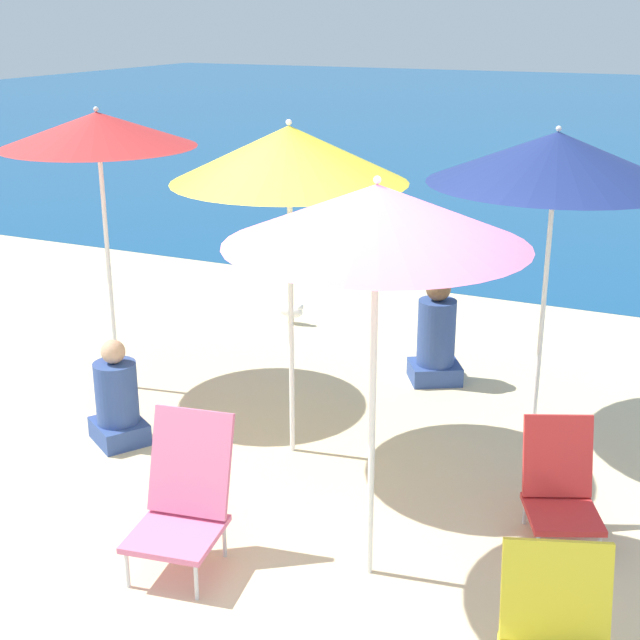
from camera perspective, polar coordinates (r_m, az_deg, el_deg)
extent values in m
plane|color=beige|center=(5.29, -2.49, -15.90)|extent=(60.00, 60.00, 0.00)
cylinder|color=white|center=(4.82, 3.36, -6.35)|extent=(0.04, 0.04, 1.93)
cone|color=pink|center=(4.46, 3.64, 6.73)|extent=(1.56, 1.56, 0.31)
sphere|color=white|center=(4.43, 3.69, 8.94)|extent=(0.04, 0.04, 0.04)
cylinder|color=white|center=(7.52, -13.35, 3.02)|extent=(0.04, 0.04, 2.03)
cone|color=red|center=(7.29, -14.05, 11.75)|extent=(1.54, 1.54, 0.27)
sphere|color=white|center=(7.27, -14.15, 12.96)|extent=(0.04, 0.04, 0.04)
cylinder|color=white|center=(6.79, 14.08, 0.61)|extent=(0.04, 0.04, 1.89)
cone|color=navy|center=(6.54, 14.88, 10.00)|extent=(1.81, 1.81, 0.36)
sphere|color=white|center=(6.51, 15.03, 11.75)|extent=(0.04, 0.04, 0.04)
cylinder|color=white|center=(6.20, -1.86, -0.19)|extent=(0.04, 0.04, 1.97)
cone|color=yellow|center=(5.92, -1.99, 10.57)|extent=(1.58, 1.58, 0.37)
sphere|color=white|center=(5.89, -2.01, 12.54)|extent=(0.04, 0.04, 0.04)
cube|color=yellow|center=(4.44, 14.88, -16.41)|extent=(0.52, 0.31, 0.48)
cylinder|color=silver|center=(5.51, 13.76, -13.88)|extent=(0.02, 0.02, 0.17)
cylinder|color=silver|center=(5.60, 17.43, -13.69)|extent=(0.02, 0.02, 0.17)
cylinder|color=silver|center=(5.82, 12.98, -11.86)|extent=(0.02, 0.02, 0.17)
cylinder|color=silver|center=(5.91, 16.45, -11.72)|extent=(0.02, 0.02, 0.17)
cube|color=red|center=(5.65, 15.25, -11.89)|extent=(0.56, 0.58, 0.04)
cube|color=red|center=(5.71, 14.97, -8.39)|extent=(0.45, 0.32, 0.50)
cylinder|color=silver|center=(5.23, -12.23, -15.32)|extent=(0.02, 0.02, 0.23)
cylinder|color=silver|center=(5.07, -7.93, -16.22)|extent=(0.02, 0.02, 0.23)
cylinder|color=silver|center=(5.54, -10.21, -13.03)|extent=(0.02, 0.02, 0.23)
cylinder|color=silver|center=(5.39, -6.14, -13.79)|extent=(0.02, 0.02, 0.23)
cube|color=pink|center=(5.23, -9.20, -13.35)|extent=(0.56, 0.56, 0.04)
cube|color=pink|center=(5.26, -8.28, -8.99)|extent=(0.51, 0.30, 0.60)
cube|color=#334C8C|center=(7.80, 7.34, -3.31)|extent=(0.55, 0.52, 0.16)
cylinder|color=#334C8C|center=(7.67, 7.46, -0.79)|extent=(0.33, 0.33, 0.57)
sphere|color=brown|center=(7.54, 7.59, 2.01)|extent=(0.21, 0.21, 0.21)
cube|color=#334C8C|center=(6.85, -12.71, -6.94)|extent=(0.53, 0.51, 0.16)
cylinder|color=#334C8C|center=(6.72, -12.90, -4.54)|extent=(0.31, 0.31, 0.47)
sphere|color=tan|center=(6.60, -13.10, -1.99)|extent=(0.18, 0.18, 0.18)
cylinder|color=gold|center=(9.16, -2.00, 0.00)|extent=(0.01, 0.01, 0.07)
cylinder|color=gold|center=(9.14, -1.72, -0.04)|extent=(0.01, 0.01, 0.07)
ellipsoid|color=white|center=(9.12, -1.86, 0.58)|extent=(0.26, 0.11, 0.13)
sphere|color=white|center=(9.06, -1.28, 0.84)|extent=(0.07, 0.07, 0.07)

